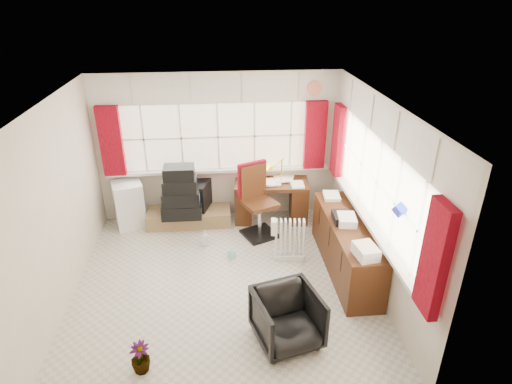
# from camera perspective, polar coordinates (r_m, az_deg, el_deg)

# --- Properties ---
(ground) EXTENTS (4.00, 4.00, 0.00)m
(ground) POSITION_cam_1_polar(r_m,az_deg,el_deg) (6.01, -4.23, -12.11)
(ground) COLOR beige
(ground) RESTS_ON ground
(room_walls) EXTENTS (4.00, 4.00, 4.00)m
(room_walls) POSITION_cam_1_polar(r_m,az_deg,el_deg) (5.23, -4.76, 0.96)
(room_walls) COLOR beige
(room_walls) RESTS_ON ground
(window_back) EXTENTS (3.70, 0.12, 3.60)m
(window_back) POSITION_cam_1_polar(r_m,az_deg,el_deg) (7.23, -4.90, 3.43)
(window_back) COLOR beige
(window_back) RESTS_ON room_walls
(window_right) EXTENTS (0.12, 3.70, 3.60)m
(window_right) POSITION_cam_1_polar(r_m,az_deg,el_deg) (5.82, 14.97, -3.27)
(window_right) COLOR beige
(window_right) RESTS_ON room_walls
(curtains) EXTENTS (3.83, 3.83, 1.15)m
(curtains) POSITION_cam_1_polar(r_m,az_deg,el_deg) (6.17, 3.73, 4.53)
(curtains) COLOR maroon
(curtains) RESTS_ON room_walls
(overhead_cabinets) EXTENTS (3.98, 3.98, 0.48)m
(overhead_cabinets) POSITION_cam_1_polar(r_m,az_deg,el_deg) (5.99, 4.40, 11.84)
(overhead_cabinets) COLOR silver
(overhead_cabinets) RESTS_ON room_walls
(desk) EXTENTS (1.29, 0.73, 0.75)m
(desk) POSITION_cam_1_polar(r_m,az_deg,el_deg) (7.33, 2.05, -0.88)
(desk) COLOR #522A13
(desk) RESTS_ON ground
(desk_lamp) EXTENTS (0.17, 0.15, 0.44)m
(desk_lamp) POSITION_cam_1_polar(r_m,az_deg,el_deg) (7.08, 3.45, 3.61)
(desk_lamp) COLOR #FAED0A
(desk_lamp) RESTS_ON desk
(task_chair) EXTENTS (0.67, 0.68, 1.20)m
(task_chair) POSITION_cam_1_polar(r_m,az_deg,el_deg) (6.83, -0.05, -0.70)
(task_chair) COLOR black
(task_chair) RESTS_ON ground
(office_chair) EXTENTS (0.85, 0.86, 0.64)m
(office_chair) POSITION_cam_1_polar(r_m,az_deg,el_deg) (5.02, 4.20, -16.45)
(office_chair) COLOR black
(office_chair) RESTS_ON ground
(radiator) EXTENTS (0.46, 0.23, 0.66)m
(radiator) POSITION_cam_1_polar(r_m,az_deg,el_deg) (6.35, 4.48, -6.85)
(radiator) COLOR white
(radiator) RESTS_ON ground
(credenza) EXTENTS (0.50, 2.00, 0.85)m
(credenza) POSITION_cam_1_polar(r_m,az_deg,el_deg) (6.20, 11.90, -7.00)
(credenza) COLOR #522A13
(credenza) RESTS_ON ground
(file_tray) EXTENTS (0.27, 0.34, 0.11)m
(file_tray) POSITION_cam_1_polar(r_m,az_deg,el_deg) (6.03, 11.44, -3.35)
(file_tray) COLOR black
(file_tray) RESTS_ON credenza
(tv_bench) EXTENTS (1.40, 0.50, 0.25)m
(tv_bench) POSITION_cam_1_polar(r_m,az_deg,el_deg) (7.40, -8.90, -3.29)
(tv_bench) COLOR olive
(tv_bench) RESTS_ON ground
(crt_tv) EXTENTS (0.63, 0.60, 0.47)m
(crt_tv) POSITION_cam_1_polar(r_m,az_deg,el_deg) (7.34, -8.37, -0.35)
(crt_tv) COLOR black
(crt_tv) RESTS_ON tv_bench
(hifi_stack) EXTENTS (0.65, 0.41, 0.88)m
(hifi_stack) POSITION_cam_1_polar(r_m,az_deg,el_deg) (7.02, -10.00, -0.26)
(hifi_stack) COLOR black
(hifi_stack) RESTS_ON tv_bench
(mini_fridge) EXTENTS (0.58, 0.58, 0.78)m
(mini_fridge) POSITION_cam_1_polar(r_m,az_deg,el_deg) (7.45, -16.56, -1.61)
(mini_fridge) COLOR white
(mini_fridge) RESTS_ON ground
(spray_bottle_a) EXTENTS (0.13, 0.13, 0.27)m
(spray_bottle_a) POSITION_cam_1_polar(r_m,az_deg,el_deg) (6.76, -6.80, -6.09)
(spray_bottle_a) COLOR silver
(spray_bottle_a) RESTS_ON ground
(spray_bottle_b) EXTENTS (0.13, 0.13, 0.21)m
(spray_bottle_b) POSITION_cam_1_polar(r_m,az_deg,el_deg) (6.45, -3.25, -7.99)
(spray_bottle_b) COLOR #99E4D8
(spray_bottle_b) RESTS_ON ground
(flower_vase) EXTENTS (0.22, 0.22, 0.37)m
(flower_vase) POSITION_cam_1_polar(r_m,az_deg,el_deg) (4.95, -15.18, -20.53)
(flower_vase) COLOR black
(flower_vase) RESTS_ON ground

